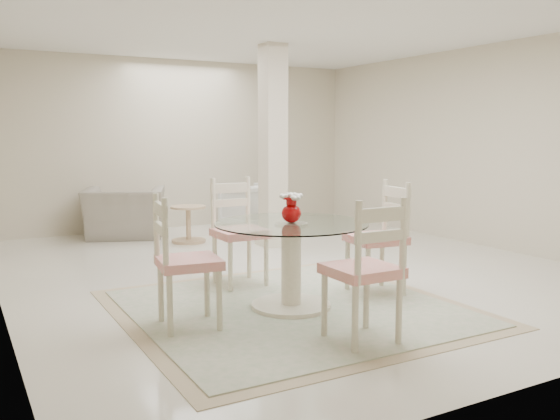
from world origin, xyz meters
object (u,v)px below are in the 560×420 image
dining_table (291,265)px  side_table (188,226)px  dining_chair_south (368,260)px  red_vase (292,207)px  dining_chair_west (179,252)px  recliner_taupe (125,213)px  dining_chair_east (383,229)px  dining_chair_north (237,223)px  armchair_white (251,206)px  column (273,147)px

dining_table → side_table: size_ratio=2.57×
dining_chair_south → side_table: dining_chair_south is taller
red_vase → dining_chair_west: 1.07m
dining_table → dining_chair_south: size_ratio=1.12×
dining_chair_south → recliner_taupe: 5.37m
dining_chair_south → dining_table: bearing=-87.4°
dining_chair_east → dining_chair_south: 1.45m
recliner_taupe → side_table: recliner_taupe is taller
dining_table → dining_chair_south: dining_chair_south is taller
dining_chair_east → dining_chair_north: bearing=-125.9°
recliner_taupe → side_table: 1.08m
dining_chair_north → recliner_taupe: (-0.28, 3.30, -0.26)m
red_vase → armchair_white: red_vase is taller
dining_chair_north → dining_chair_south: size_ratio=1.00×
red_vase → dining_chair_north: dining_chair_north is taller
dining_chair_east → side_table: (-0.68, 3.45, -0.39)m
dining_chair_north → armchair_white: 3.54m
dining_table → recliner_taupe: size_ratio=1.18×
dining_chair_north → recliner_taupe: 3.32m
recliner_taupe → red_vase: bearing=115.4°
red_vase → recliner_taupe: (-0.33, 4.32, -0.53)m
dining_table → dining_chair_east: (1.03, 0.03, 0.24)m
dining_chair_south → armchair_white: bearing=-107.1°
column → dining_chair_south: column is taller
dining_table → red_vase: (0.00, -0.00, 0.51)m
dining_table → armchair_white: size_ratio=1.65×
column → dining_table: (-1.29, -2.71, -0.96)m
dining_chair_east → dining_chair_south: (-0.98, -1.06, 0.00)m
recliner_taupe → dining_chair_south: bearing=115.0°
dining_table → dining_chair_north: (-0.04, 1.03, 0.24)m
dining_chair_east → dining_chair_north: size_ratio=1.00×
recliner_taupe → armchair_white: bearing=-164.7°
dining_chair_west → recliner_taupe: size_ratio=1.04×
dining_chair_east → column: bearing=-178.4°
dining_chair_north → dining_chair_south: bearing=-87.4°
red_vase → dining_chair_south: bearing=-87.9°
dining_chair_north → side_table: dining_chair_north is taller
column → dining_chair_north: 2.26m
side_table → dining_table: bearing=-95.7°
dining_chair_east → dining_table: bearing=-81.1°
dining_table → dining_chair_north: 1.05m
dining_table → dining_chair_south: 1.05m
dining_chair_west → side_table: bearing=-13.6°
dining_table → armchair_white: (1.65, 4.12, -0.02)m
armchair_white → dining_chair_south: bearing=62.0°
dining_chair_west → armchair_white: size_ratio=1.46×
dining_table → dining_chair_west: dining_chair_west is taller
recliner_taupe → dining_table: bearing=115.4°
column → dining_chair_south: bearing=-108.4°
dining_chair_south → recliner_taupe: size_ratio=1.06×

